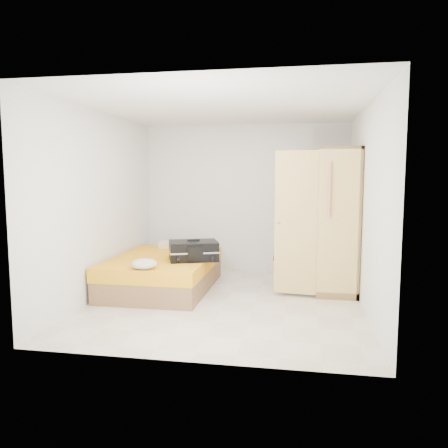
% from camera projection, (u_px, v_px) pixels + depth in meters
% --- Properties ---
extents(room, '(4.00, 4.02, 2.60)m').
position_uv_depth(room, '(226.00, 206.00, 5.83)').
color(room, beige).
rests_on(room, ground).
extents(bed, '(1.42, 2.02, 0.50)m').
position_uv_depth(bed, '(163.00, 273.00, 6.58)').
color(bed, brown).
rests_on(bed, ground).
extents(wardrobe, '(1.17, 1.20, 2.10)m').
position_uv_depth(wardrobe, '(333.00, 224.00, 6.45)').
color(wardrobe, '#E8C671').
rests_on(wardrobe, ground).
extents(person, '(0.47, 0.67, 1.73)m').
position_uv_depth(person, '(288.00, 233.00, 6.47)').
color(person, red).
rests_on(person, ground).
extents(suitcase, '(0.83, 0.71, 0.30)m').
position_uv_depth(suitcase, '(194.00, 251.00, 6.27)').
color(suitcase, black).
rests_on(suitcase, bed).
extents(round_cushion, '(0.34, 0.34, 0.13)m').
position_uv_depth(round_cushion, '(144.00, 264.00, 5.67)').
color(round_cushion, beige).
rests_on(round_cushion, bed).
extents(pillow, '(0.61, 0.38, 0.10)m').
position_uv_depth(pillow, '(176.00, 244.00, 7.38)').
color(pillow, beige).
rests_on(pillow, bed).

